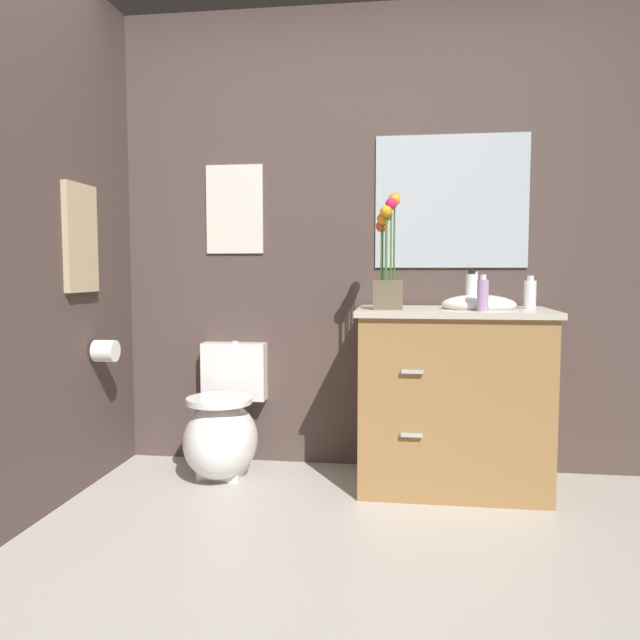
# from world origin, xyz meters

# --- Properties ---
(ground_plane) EXTENTS (8.46, 8.46, 0.00)m
(ground_plane) POSITION_xyz_m (0.00, 0.00, 0.00)
(ground_plane) COLOR #B2ADA3
(wall_back) EXTENTS (3.95, 0.05, 2.50)m
(wall_back) POSITION_xyz_m (0.20, 1.60, 1.25)
(wall_back) COLOR #4C3D38
(wall_back) RESTS_ON ground_plane
(wall_left) EXTENTS (0.05, 4.42, 2.50)m
(wall_left) POSITION_xyz_m (-1.29, 0.47, 1.25)
(wall_left) COLOR #4C3D38
(wall_left) RESTS_ON ground_plane
(toilet) EXTENTS (0.38, 0.59, 0.69)m
(toilet) POSITION_xyz_m (-0.65, 1.30, 0.24)
(toilet) COLOR white
(toilet) RESTS_ON ground_plane
(vanity_cabinet) EXTENTS (0.94, 0.56, 1.08)m
(vanity_cabinet) POSITION_xyz_m (0.54, 1.28, 0.46)
(vanity_cabinet) COLOR #9E7242
(vanity_cabinet) RESTS_ON ground_plane
(flower_vase) EXTENTS (0.14, 0.14, 0.56)m
(flower_vase) POSITION_xyz_m (0.22, 1.18, 1.10)
(flower_vase) COLOR brown
(flower_vase) RESTS_ON vanity_cabinet
(soap_bottle) EXTENTS (0.06, 0.06, 0.16)m
(soap_bottle) POSITION_xyz_m (0.90, 1.31, 0.97)
(soap_bottle) COLOR white
(soap_bottle) RESTS_ON vanity_cabinet
(lotion_bottle) EXTENTS (0.05, 0.05, 0.17)m
(lotion_bottle) POSITION_xyz_m (0.65, 1.10, 0.97)
(lotion_bottle) COLOR #B28CBF
(lotion_bottle) RESTS_ON vanity_cabinet
(hand_wash_bottle) EXTENTS (0.06, 0.06, 0.19)m
(hand_wash_bottle) POSITION_xyz_m (0.62, 1.28, 0.99)
(hand_wash_bottle) COLOR white
(hand_wash_bottle) RESTS_ON vanity_cabinet
(wall_poster) EXTENTS (0.32, 0.01, 0.49)m
(wall_poster) POSITION_xyz_m (-0.65, 1.57, 1.42)
(wall_poster) COLOR silver
(wall_mirror) EXTENTS (0.80, 0.01, 0.70)m
(wall_mirror) POSITION_xyz_m (0.54, 1.57, 1.45)
(wall_mirror) COLOR #B2BCC6
(hanging_towel) EXTENTS (0.03, 0.28, 0.52)m
(hanging_towel) POSITION_xyz_m (-1.25, 1.00, 1.24)
(hanging_towel) COLOR tan
(toilet_paper_roll) EXTENTS (0.11, 0.11, 0.11)m
(toilet_paper_roll) POSITION_xyz_m (-1.20, 1.11, 0.68)
(toilet_paper_roll) COLOR white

